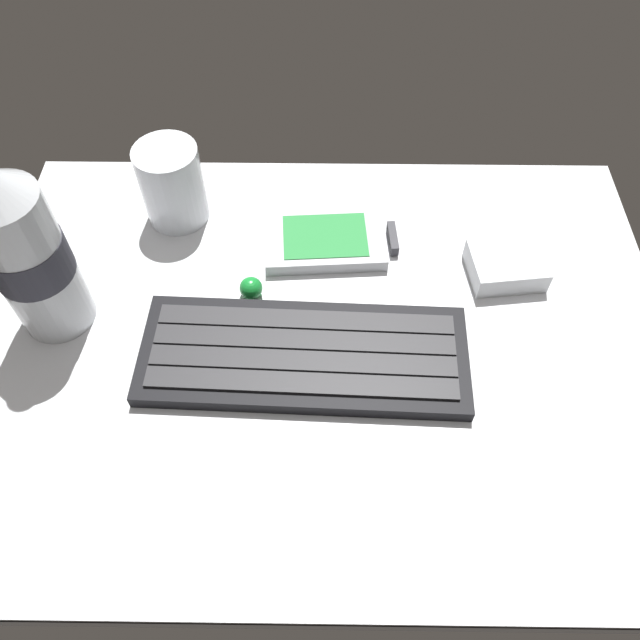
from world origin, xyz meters
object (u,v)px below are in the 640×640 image
at_px(juice_cup, 169,187).
at_px(water_bottle, 21,251).
at_px(keyboard, 300,355).
at_px(handheld_device, 328,241).
at_px(charger_block, 502,266).
at_px(trackball_mouse, 247,288).

distance_m(juice_cup, water_bottle, 0.17).
height_order(keyboard, water_bottle, water_bottle).
bearing_deg(handheld_device, keyboard, -100.07).
height_order(handheld_device, charger_block, charger_block).
bearing_deg(charger_block, keyboard, -152.25).
relative_size(juice_cup, trackball_mouse, 3.86).
distance_m(water_bottle, charger_block, 0.44).
xyz_separation_m(handheld_device, trackball_mouse, (-0.08, -0.07, 0.00)).
height_order(keyboard, trackball_mouse, trackball_mouse).
bearing_deg(keyboard, trackball_mouse, 125.70).
distance_m(handheld_device, charger_block, 0.17).
bearing_deg(juice_cup, trackball_mouse, -51.66).
bearing_deg(charger_block, trackball_mouse, -173.12).
height_order(water_bottle, charger_block, water_bottle).
distance_m(handheld_device, trackball_mouse, 0.10).
bearing_deg(trackball_mouse, keyboard, -54.30).
height_order(handheld_device, water_bottle, water_bottle).
distance_m(keyboard, handheld_device, 0.14).
bearing_deg(water_bottle, charger_block, 7.45).
distance_m(keyboard, charger_block, 0.22).
relative_size(keyboard, juice_cup, 3.46).
xyz_separation_m(handheld_device, juice_cup, (-0.16, 0.04, 0.03)).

